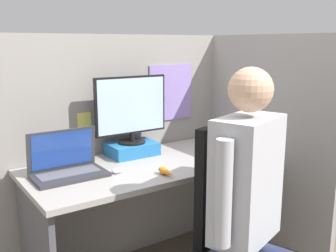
{
  "coord_description": "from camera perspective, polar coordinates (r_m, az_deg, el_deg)",
  "views": [
    {
      "loc": [
        -1.18,
        -1.56,
        1.44
      ],
      "look_at": [
        -0.0,
        0.17,
        1.0
      ],
      "focal_mm": 42.0,
      "sensor_mm": 36.0,
      "label": 1
    }
  ],
  "objects": [
    {
      "name": "laptop",
      "position": [
        2.16,
        -14.39,
        -5.79
      ],
      "size": [
        0.38,
        0.23,
        0.24
      ],
      "color": "#2D2D33",
      "rests_on": "desk"
    },
    {
      "name": "paper_box",
      "position": [
        2.48,
        -5.23,
        -3.32
      ],
      "size": [
        0.3,
        0.21,
        0.08
      ],
      "color": "#236BAD",
      "rests_on": "desk"
    },
    {
      "name": "cubicle_panel_right",
      "position": [
        2.76,
        12.13,
        -2.88
      ],
      "size": [
        0.04,
        1.3,
        1.49
      ],
      "color": "gray",
      "rests_on": "ground"
    },
    {
      "name": "stapler",
      "position": [
        2.67,
        10.17,
        -2.62
      ],
      "size": [
        0.05,
        0.16,
        0.06
      ],
      "color": "black",
      "rests_on": "desk"
    },
    {
      "name": "office_chair",
      "position": [
        1.97,
        9.47,
        -15.43
      ],
      "size": [
        0.59,
        0.63,
        1.06
      ],
      "color": "black",
      "rests_on": "ground"
    },
    {
      "name": "mouse",
      "position": [
        2.16,
        -7.44,
        -6.46
      ],
      "size": [
        0.06,
        0.04,
        0.03
      ],
      "color": "silver",
      "rests_on": "desk"
    },
    {
      "name": "desk",
      "position": [
        2.4,
        -2.21,
        -9.49
      ],
      "size": [
        1.48,
        0.67,
        0.75
      ],
      "color": "#9E9993",
      "rests_on": "ground"
    },
    {
      "name": "monitor",
      "position": [
        2.43,
        -5.38,
        2.61
      ],
      "size": [
        0.48,
        0.17,
        0.42
      ],
      "color": "black",
      "rests_on": "paper_box"
    },
    {
      "name": "carrot_toy",
      "position": [
        2.09,
        -0.04,
        -6.79
      ],
      "size": [
        0.04,
        0.13,
        0.04
      ],
      "color": "orange",
      "rests_on": "desk"
    },
    {
      "name": "cubicle_panel_back",
      "position": [
        2.64,
        -6.35,
        -3.28
      ],
      "size": [
        1.98,
        0.05,
        1.49
      ],
      "color": "gray",
      "rests_on": "ground"
    },
    {
      "name": "person",
      "position": [
        1.73,
        12.14,
        -10.89
      ],
      "size": [
        0.47,
        0.52,
        1.35
      ],
      "color": "#282D4C",
      "rests_on": "ground"
    }
  ]
}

